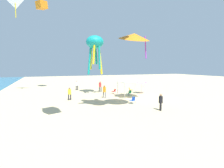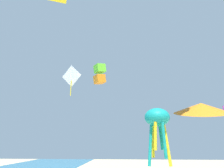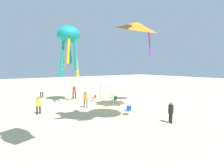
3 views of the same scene
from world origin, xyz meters
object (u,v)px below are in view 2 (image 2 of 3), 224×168
Objects in this scene: kite_delta_orange at (201,108)px; kite_octopus_teal at (157,120)px; kite_diamond_white at (71,77)px; kite_box_lime at (100,74)px.

kite_delta_orange is 10.77m from kite_octopus_teal.
kite_diamond_white reaches higher than kite_octopus_teal.
kite_box_lime reaches higher than kite_delta_orange.
kite_delta_orange is at bearing -147.12° from kite_octopus_teal.
kite_delta_orange is 21.90m from kite_box_lime.
kite_delta_orange is at bearing -10.04° from kite_box_lime.
kite_octopus_teal is 1.86× the size of kite_box_lime.
kite_octopus_teal is (-4.95, -11.32, -6.90)m from kite_diamond_white.
kite_box_lime is at bearing 43.57° from kite_diamond_white.
kite_box_lime is (18.24, 8.50, 8.65)m from kite_delta_orange.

